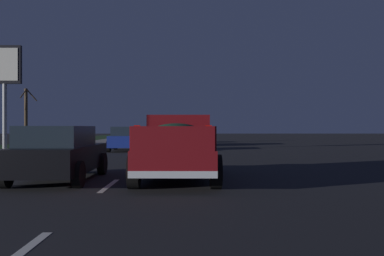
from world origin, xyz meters
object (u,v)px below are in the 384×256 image
object	(u,v)px
sedan_red	(144,135)
sedan_black	(59,153)
gas_price_sign	(5,73)
sedan_blue	(126,139)
sedan_tan	(184,136)
bare_tree_far	(26,115)
pickup_truck	(178,145)

from	to	relation	value
sedan_red	sedan_black	bearing A→B (deg)	-179.21
sedan_black	sedan_red	bearing A→B (deg)	0.79
gas_price_sign	sedan_blue	bearing A→B (deg)	-68.72
sedan_blue	sedan_tan	bearing A→B (deg)	-24.91
sedan_red	gas_price_sign	xyz separation A→B (m)	(-15.33, 6.46, 3.84)
sedan_red	bare_tree_far	size ratio (longest dim) A/B	0.91
sedan_red	gas_price_sign	size ratio (longest dim) A/B	0.71
pickup_truck	sedan_tan	world-z (taller)	pickup_truck
pickup_truck	sedan_blue	world-z (taller)	pickup_truck
sedan_tan	sedan_blue	size ratio (longest dim) A/B	1.00
sedan_red	gas_price_sign	bearing A→B (deg)	157.16
sedan_red	bare_tree_far	bearing A→B (deg)	110.94
sedan_blue	gas_price_sign	xyz separation A→B (m)	(-2.57, 6.60, 3.84)
sedan_blue	bare_tree_far	xyz separation A→B (m)	(9.05, 9.84, 1.79)
bare_tree_far	pickup_truck	bearing A→B (deg)	-150.38
pickup_truck	sedan_tan	xyz separation A→B (m)	(22.40, -0.07, -0.20)
sedan_blue	sedan_red	bearing A→B (deg)	0.66
sedan_tan	bare_tree_far	world-z (taller)	bare_tree_far
pickup_truck	sedan_red	world-z (taller)	pickup_truck
pickup_truck	sedan_black	xyz separation A→B (m)	(-0.26, 3.34, -0.20)
pickup_truck	sedan_blue	distance (m)	14.98
sedan_black	bare_tree_far	size ratio (longest dim) A/B	0.90
sedan_tan	sedan_blue	distance (m)	8.66
bare_tree_far	sedan_blue	bearing A→B (deg)	-132.62
sedan_tan	gas_price_sign	bearing A→B (deg)	135.49
sedan_blue	bare_tree_far	world-z (taller)	bare_tree_far
pickup_truck	gas_price_sign	world-z (taller)	gas_price_sign
sedan_red	sedan_tan	bearing A→B (deg)	-142.27
sedan_black	gas_price_sign	world-z (taller)	gas_price_sign
sedan_red	bare_tree_far	xyz separation A→B (m)	(-3.71, 9.69, 1.79)
gas_price_sign	pickup_truck	bearing A→B (deg)	-139.62
sedan_black	sedan_blue	bearing A→B (deg)	0.90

